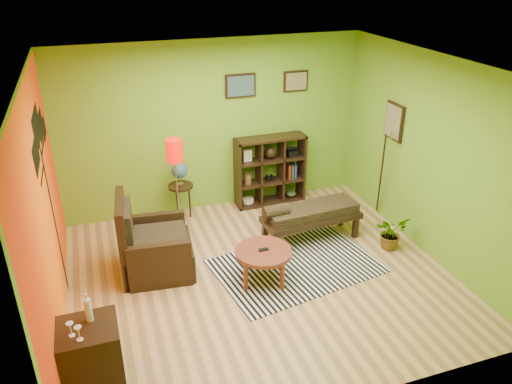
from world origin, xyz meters
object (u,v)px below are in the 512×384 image
object	(u,v)px
side_cabinet	(90,355)
cube_shelf	(271,170)
armchair	(152,249)
floor_lamp	(175,160)
coffee_table	(264,254)
potted_plant	(390,236)
bench	(309,214)
globe_table	(180,177)

from	to	relation	value
side_cabinet	cube_shelf	bearing A→B (deg)	46.11
armchair	floor_lamp	distance (m)	1.30
side_cabinet	coffee_table	bearing A→B (deg)	26.61
floor_lamp	potted_plant	world-z (taller)	floor_lamp
armchair	potted_plant	bearing A→B (deg)	-9.00
bench	coffee_table	bearing A→B (deg)	-142.78
side_cabinet	bench	distance (m)	3.71
bench	floor_lamp	bearing A→B (deg)	160.72
armchair	cube_shelf	xyz separation A→B (m)	(2.25, 1.44, 0.26)
coffee_table	side_cabinet	bearing A→B (deg)	-153.39
bench	potted_plant	size ratio (longest dim) A/B	3.05
coffee_table	potted_plant	xyz separation A→B (m)	(2.04, 0.15, -0.20)
armchair	bench	xyz separation A→B (m)	(2.34, 0.06, 0.10)
side_cabinet	potted_plant	distance (m)	4.44
armchair	side_cabinet	xyz separation A→B (m)	(-0.87, -1.80, 0.02)
floor_lamp	potted_plant	bearing A→B (deg)	-23.31
globe_table	cube_shelf	bearing A→B (deg)	3.03
armchair	side_cabinet	size ratio (longest dim) A/B	1.10
side_cabinet	floor_lamp	bearing A→B (deg)	61.16
side_cabinet	globe_table	world-z (taller)	side_cabinet
cube_shelf	potted_plant	world-z (taller)	cube_shelf
coffee_table	side_cabinet	distance (m)	2.49
coffee_table	cube_shelf	world-z (taller)	cube_shelf
armchair	potted_plant	world-z (taller)	armchair
side_cabinet	globe_table	bearing A→B (deg)	64.01
armchair	bench	world-z (taller)	armchair
globe_table	potted_plant	size ratio (longest dim) A/B	1.94
coffee_table	globe_table	world-z (taller)	globe_table
side_cabinet	bench	xyz separation A→B (m)	(3.21, 1.86, 0.08)
potted_plant	armchair	bearing A→B (deg)	171.00
potted_plant	globe_table	bearing A→B (deg)	145.18
armchair	globe_table	xyz separation A→B (m)	(0.67, 1.36, 0.40)
armchair	cube_shelf	size ratio (longest dim) A/B	0.94
coffee_table	floor_lamp	size ratio (longest dim) A/B	0.47
globe_table	potted_plant	xyz separation A→B (m)	(2.72, -1.89, -0.54)
floor_lamp	coffee_table	bearing A→B (deg)	-58.71
armchair	potted_plant	xyz separation A→B (m)	(3.39, -0.54, -0.14)
cube_shelf	bench	size ratio (longest dim) A/B	0.78
side_cabinet	cube_shelf	world-z (taller)	cube_shelf
floor_lamp	cube_shelf	bearing A→B (deg)	22.94
armchair	floor_lamp	bearing A→B (deg)	54.02
floor_lamp	globe_table	size ratio (longest dim) A/B	1.65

